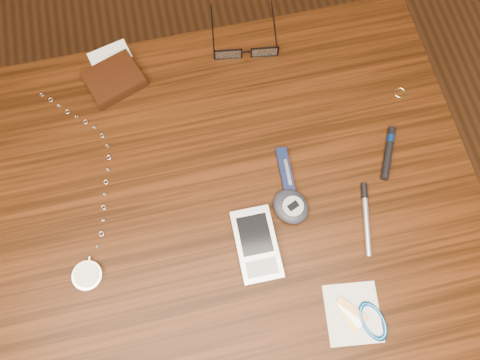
{
  "coord_description": "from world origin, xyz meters",
  "views": [
    {
      "loc": [
        0.03,
        -0.23,
        1.53
      ],
      "look_at": [
        0.09,
        0.02,
        0.76
      ],
      "focal_mm": 35.0,
      "sensor_mm": 36.0,
      "label": 1
    }
  ],
  "objects_px": {
    "desk": "(198,219)",
    "notepad_keys": "(363,317)",
    "pocket_watch": "(88,266)",
    "pedometer": "(291,206)",
    "wallet_and_card": "(114,79)",
    "eyeglasses": "(246,50)",
    "pocket_knife": "(285,171)",
    "silver_pen": "(366,213)",
    "pda_phone": "(257,245)"
  },
  "relations": [
    {
      "from": "pedometer",
      "to": "notepad_keys",
      "type": "height_order",
      "value": "pedometer"
    },
    {
      "from": "eyeglasses",
      "to": "pocket_knife",
      "type": "relative_size",
      "value": 1.65
    },
    {
      "from": "pedometer",
      "to": "notepad_keys",
      "type": "distance_m",
      "value": 0.21
    },
    {
      "from": "eyeglasses",
      "to": "pocket_knife",
      "type": "xyz_separation_m",
      "value": [
        0.01,
        -0.25,
        -0.01
      ]
    },
    {
      "from": "pocket_watch",
      "to": "pedometer",
      "type": "relative_size",
      "value": 4.62
    },
    {
      "from": "pedometer",
      "to": "notepad_keys",
      "type": "xyz_separation_m",
      "value": [
        0.07,
        -0.2,
        -0.01
      ]
    },
    {
      "from": "notepad_keys",
      "to": "pocket_knife",
      "type": "relative_size",
      "value": 1.22
    },
    {
      "from": "eyeglasses",
      "to": "pedometer",
      "type": "xyz_separation_m",
      "value": [
        0.01,
        -0.32,
        -0.0
      ]
    },
    {
      "from": "pocket_watch",
      "to": "pedometer",
      "type": "xyz_separation_m",
      "value": [
        0.35,
        0.03,
        0.01
      ]
    },
    {
      "from": "pda_phone",
      "to": "pedometer",
      "type": "bearing_deg",
      "value": 35.25
    },
    {
      "from": "eyeglasses",
      "to": "silver_pen",
      "type": "xyz_separation_m",
      "value": [
        0.13,
        -0.36,
        -0.01
      ]
    },
    {
      "from": "pda_phone",
      "to": "wallet_and_card",
      "type": "bearing_deg",
      "value": 117.6
    },
    {
      "from": "wallet_and_card",
      "to": "eyeglasses",
      "type": "bearing_deg",
      "value": 1.46
    },
    {
      "from": "pocket_watch",
      "to": "pocket_knife",
      "type": "distance_m",
      "value": 0.37
    },
    {
      "from": "notepad_keys",
      "to": "eyeglasses",
      "type": "bearing_deg",
      "value": 98.15
    },
    {
      "from": "notepad_keys",
      "to": "pocket_knife",
      "type": "height_order",
      "value": "pocket_knife"
    },
    {
      "from": "eyeglasses",
      "to": "pedometer",
      "type": "relative_size",
      "value": 1.76
    },
    {
      "from": "wallet_and_card",
      "to": "pedometer",
      "type": "distance_m",
      "value": 0.41
    },
    {
      "from": "pedometer",
      "to": "pocket_knife",
      "type": "relative_size",
      "value": 0.94
    },
    {
      "from": "notepad_keys",
      "to": "pocket_knife",
      "type": "xyz_separation_m",
      "value": [
        -0.06,
        0.27,
        0.0
      ]
    },
    {
      "from": "wallet_and_card",
      "to": "pedometer",
      "type": "xyz_separation_m",
      "value": [
        0.26,
        -0.31,
        0.0
      ]
    },
    {
      "from": "pda_phone",
      "to": "notepad_keys",
      "type": "bearing_deg",
      "value": -46.98
    },
    {
      "from": "pda_phone",
      "to": "pedometer",
      "type": "relative_size",
      "value": 1.52
    },
    {
      "from": "desk",
      "to": "pedometer",
      "type": "height_order",
      "value": "pedometer"
    },
    {
      "from": "pda_phone",
      "to": "pocket_knife",
      "type": "height_order",
      "value": "pda_phone"
    },
    {
      "from": "pda_phone",
      "to": "pocket_knife",
      "type": "bearing_deg",
      "value": 55.8
    },
    {
      "from": "eyeglasses",
      "to": "silver_pen",
      "type": "height_order",
      "value": "eyeglasses"
    },
    {
      "from": "silver_pen",
      "to": "desk",
      "type": "bearing_deg",
      "value": 164.33
    },
    {
      "from": "wallet_and_card",
      "to": "pocket_knife",
      "type": "distance_m",
      "value": 0.37
    },
    {
      "from": "notepad_keys",
      "to": "pocket_knife",
      "type": "distance_m",
      "value": 0.27
    },
    {
      "from": "desk",
      "to": "notepad_keys",
      "type": "height_order",
      "value": "notepad_keys"
    },
    {
      "from": "silver_pen",
      "to": "eyeglasses",
      "type": "bearing_deg",
      "value": 109.92
    },
    {
      "from": "eyeglasses",
      "to": "silver_pen",
      "type": "distance_m",
      "value": 0.38
    },
    {
      "from": "eyeglasses",
      "to": "notepad_keys",
      "type": "distance_m",
      "value": 0.53
    },
    {
      "from": "pda_phone",
      "to": "notepad_keys",
      "type": "height_order",
      "value": "pda_phone"
    },
    {
      "from": "pocket_watch",
      "to": "pocket_knife",
      "type": "bearing_deg",
      "value": 14.36
    },
    {
      "from": "pedometer",
      "to": "silver_pen",
      "type": "relative_size",
      "value": 0.65
    },
    {
      "from": "desk",
      "to": "notepad_keys",
      "type": "relative_size",
      "value": 9.32
    },
    {
      "from": "desk",
      "to": "wallet_and_card",
      "type": "height_order",
      "value": "wallet_and_card"
    },
    {
      "from": "wallet_and_card",
      "to": "pda_phone",
      "type": "distance_m",
      "value": 0.41
    },
    {
      "from": "pocket_watch",
      "to": "eyeglasses",
      "type": "bearing_deg",
      "value": 45.01
    },
    {
      "from": "desk",
      "to": "wallet_and_card",
      "type": "bearing_deg",
      "value": 110.18
    },
    {
      "from": "pedometer",
      "to": "pocket_knife",
      "type": "bearing_deg",
      "value": 83.23
    },
    {
      "from": "desk",
      "to": "pocket_knife",
      "type": "xyz_separation_m",
      "value": [
        0.17,
        0.02,
        0.11
      ]
    },
    {
      "from": "eyeglasses",
      "to": "notepad_keys",
      "type": "bearing_deg",
      "value": -81.85
    },
    {
      "from": "pocket_watch",
      "to": "silver_pen",
      "type": "xyz_separation_m",
      "value": [
        0.48,
        -0.01,
        -0.0
      ]
    },
    {
      "from": "wallet_and_card",
      "to": "silver_pen",
      "type": "relative_size",
      "value": 1.18
    },
    {
      "from": "desk",
      "to": "silver_pen",
      "type": "height_order",
      "value": "silver_pen"
    },
    {
      "from": "wallet_and_card",
      "to": "notepad_keys",
      "type": "bearing_deg",
      "value": -57.27
    },
    {
      "from": "pocket_watch",
      "to": "pda_phone",
      "type": "xyz_separation_m",
      "value": [
        0.28,
        -0.03,
        0.0
      ]
    }
  ]
}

